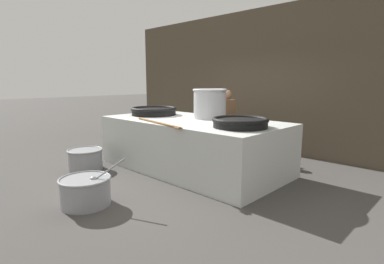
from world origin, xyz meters
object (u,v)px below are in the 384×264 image
object	(u,v)px
giant_wok_far	(240,122)
prep_bowl_vegetables	(86,190)
stock_pot	(210,103)
cook	(227,120)
giant_wok_near	(154,111)
prep_bowl_meat	(85,158)

from	to	relation	value
giant_wok_far	prep_bowl_vegetables	distance (m)	2.63
stock_pot	giant_wok_far	bearing A→B (deg)	-26.44
stock_pot	cook	xyz separation A→B (m)	(-0.30, 0.99, -0.48)
giant_wok_near	prep_bowl_vegetables	xyz separation A→B (m)	(1.39, -2.40, -0.88)
cook	prep_bowl_vegetables	world-z (taller)	cook
giant_wok_far	prep_bowl_vegetables	xyz separation A→B (m)	(-1.10, -2.22, -0.87)
giant_wok_far	prep_bowl_meat	bearing A→B (deg)	-153.83
giant_wok_near	prep_bowl_vegetables	distance (m)	2.91
prep_bowl_vegetables	giant_wok_near	bearing A→B (deg)	120.07
cook	stock_pot	bearing A→B (deg)	109.52
giant_wok_near	cook	distance (m)	1.75
giant_wok_far	stock_pot	size ratio (longest dim) A/B	1.33
stock_pot	cook	size ratio (longest dim) A/B	0.45
prep_bowl_vegetables	giant_wok_far	bearing A→B (deg)	63.55
giant_wok_near	giant_wok_far	distance (m)	2.50
giant_wok_far	cook	size ratio (longest dim) A/B	0.60
giant_wok_near	prep_bowl_meat	bearing A→B (deg)	-101.06
giant_wok_near	stock_pot	world-z (taller)	stock_pot
giant_wok_far	cook	distance (m)	2.16
stock_pot	giant_wok_near	bearing A→B (deg)	-163.05
prep_bowl_vegetables	prep_bowl_meat	world-z (taller)	prep_bowl_vegetables
prep_bowl_meat	prep_bowl_vegetables	bearing A→B (deg)	-26.61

